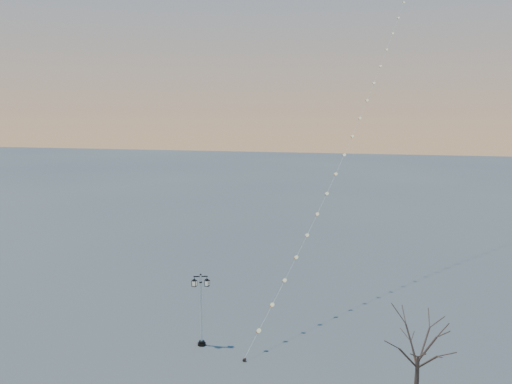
% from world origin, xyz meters
% --- Properties ---
extents(ground, '(300.00, 300.00, 0.00)m').
position_xyz_m(ground, '(0.00, 0.00, 0.00)').
color(ground, '#505251').
rests_on(ground, ground).
extents(street_lamp, '(1.07, 0.60, 4.35)m').
position_xyz_m(street_lamp, '(-3.18, 2.64, 2.41)').
color(street_lamp, black).
rests_on(street_lamp, ground).
extents(bare_tree, '(2.76, 2.76, 4.59)m').
position_xyz_m(bare_tree, '(8.72, -1.47, 3.18)').
color(bare_tree, '#3E2D24').
rests_on(bare_tree, ground).
extents(kite_train, '(12.24, 39.85, 37.33)m').
position_xyz_m(kite_train, '(5.63, 20.88, 18.54)').
color(kite_train, black).
rests_on(kite_train, ground).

